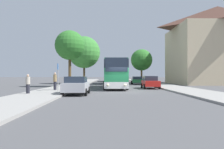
% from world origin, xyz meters
% --- Properties ---
extents(ground_plane, '(300.00, 300.00, 0.00)m').
position_xyz_m(ground_plane, '(0.00, 0.00, 0.00)').
color(ground_plane, '#4C4C4F').
rests_on(ground_plane, ground).
extents(sidewalk_left, '(4.00, 120.00, 0.15)m').
position_xyz_m(sidewalk_left, '(-7.00, 0.00, 0.07)').
color(sidewalk_left, gray).
rests_on(sidewalk_left, ground_plane).
extents(sidewalk_right, '(4.00, 120.00, 0.15)m').
position_xyz_m(sidewalk_right, '(7.00, 0.00, 0.07)').
color(sidewalk_right, gray).
rests_on(sidewalk_right, ground_plane).
extents(building_right_background, '(16.45, 13.56, 14.73)m').
position_xyz_m(building_right_background, '(19.32, 19.06, 7.37)').
color(building_right_background, '#C6B28E').
rests_on(building_right_background, ground_plane).
extents(bus_front, '(2.93, 11.83, 3.52)m').
position_xyz_m(bus_front, '(-0.49, 6.39, 1.88)').
color(bus_front, silver).
rests_on(bus_front, ground_plane).
extents(bus_middle, '(2.94, 11.84, 3.46)m').
position_xyz_m(bus_middle, '(-0.61, 20.40, 1.85)').
color(bus_middle, '#2D519E').
rests_on(bus_middle, ground_plane).
extents(bus_rear, '(2.89, 11.07, 3.28)m').
position_xyz_m(bus_rear, '(-0.29, 34.92, 1.76)').
color(bus_rear, '#2D2D2D').
rests_on(bus_rear, ground_plane).
extents(parked_car_left_curb, '(2.12, 4.11, 1.57)m').
position_xyz_m(parked_car_left_curb, '(-4.17, -2.90, 0.81)').
color(parked_car_left_curb, '#B7B7BC').
rests_on(parked_car_left_curb, ground_plane).
extents(parked_car_right_near, '(2.09, 4.32, 1.57)m').
position_xyz_m(parked_car_right_near, '(3.90, 5.58, 0.81)').
color(parked_car_right_near, red).
rests_on(parked_car_right_near, ground_plane).
extents(parked_car_right_far, '(2.27, 4.12, 1.42)m').
position_xyz_m(parked_car_right_far, '(3.92, 18.15, 0.74)').
color(parked_car_right_far, '#236B38').
rests_on(parked_car_right_far, ground_plane).
extents(bus_stop_sign, '(0.08, 0.45, 2.72)m').
position_xyz_m(bus_stop_sign, '(-6.35, -0.27, 1.83)').
color(bus_stop_sign, gray).
rests_on(bus_stop_sign, sidewalk_left).
extents(pedestrian_waiting_near, '(0.36, 0.36, 1.61)m').
position_xyz_m(pedestrian_waiting_near, '(-8.18, -3.32, 0.96)').
color(pedestrian_waiting_near, '#23232D').
rests_on(pedestrian_waiting_near, sidewalk_left).
extents(pedestrian_waiting_far, '(0.36, 0.36, 1.82)m').
position_xyz_m(pedestrian_waiting_far, '(-6.95, 1.00, 1.07)').
color(pedestrian_waiting_far, '#23232D').
rests_on(pedestrian_waiting_far, sidewalk_left).
extents(tree_left_near, '(6.19, 6.19, 9.06)m').
position_xyz_m(tree_left_near, '(-6.07, 20.61, 6.10)').
color(tree_left_near, '#513D23').
rests_on(tree_left_near, sidewalk_left).
extents(tree_left_far, '(4.22, 4.22, 7.91)m').
position_xyz_m(tree_left_far, '(-6.89, 9.41, 5.92)').
color(tree_left_far, '#513D23').
rests_on(tree_left_far, sidewalk_left).
extents(tree_right_near, '(4.83, 4.83, 7.36)m').
position_xyz_m(tree_right_near, '(6.13, 27.18, 5.08)').
color(tree_right_near, brown).
rests_on(tree_right_near, sidewalk_right).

